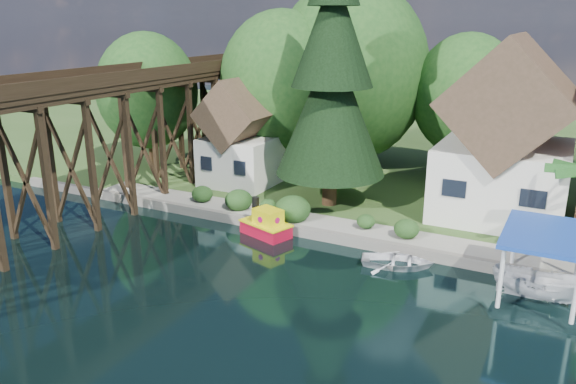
% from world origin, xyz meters
% --- Properties ---
extents(ground, '(140.00, 140.00, 0.00)m').
position_xyz_m(ground, '(0.00, 0.00, 0.00)').
color(ground, black).
rests_on(ground, ground).
extents(bank, '(140.00, 52.00, 0.50)m').
position_xyz_m(bank, '(0.00, 34.00, 0.25)').
color(bank, '#315020').
rests_on(bank, ground).
extents(seawall, '(60.00, 0.40, 0.62)m').
position_xyz_m(seawall, '(4.00, 8.00, 0.31)').
color(seawall, slate).
rests_on(seawall, ground).
extents(promenade, '(50.00, 2.60, 0.06)m').
position_xyz_m(promenade, '(6.00, 9.30, 0.53)').
color(promenade, gray).
rests_on(promenade, bank).
extents(trestle_bridge, '(4.12, 44.18, 9.30)m').
position_xyz_m(trestle_bridge, '(-16.00, 5.17, 5.35)').
color(trestle_bridge, black).
rests_on(trestle_bridge, ground).
extents(house_left, '(7.64, 8.64, 11.02)m').
position_xyz_m(house_left, '(7.00, 16.00, 5.14)').
color(house_left, white).
rests_on(house_left, bank).
extents(shed, '(5.09, 5.40, 7.85)m').
position_xyz_m(shed, '(-11.00, 14.50, 3.83)').
color(shed, white).
rests_on(shed, bank).
extents(bg_trees, '(49.90, 13.30, 10.57)m').
position_xyz_m(bg_trees, '(1.00, 21.25, 7.29)').
color(bg_trees, '#382314').
rests_on(bg_trees, bank).
extents(shrubs, '(15.76, 2.47, 1.70)m').
position_xyz_m(shrubs, '(-4.60, 9.26, 1.23)').
color(shrubs, '#1C3F16').
rests_on(shrubs, bank).
extents(conifer, '(7.04, 7.04, 17.34)m').
position_xyz_m(conifer, '(-3.24, 12.89, 8.85)').
color(conifer, '#382314').
rests_on(conifer, bank).
extents(tugboat, '(3.42, 2.55, 2.21)m').
position_xyz_m(tugboat, '(-4.82, 7.19, 0.66)').
color(tugboat, '#B60C27').
rests_on(tugboat, ground).
extents(boat_white_a, '(4.30, 3.57, 0.77)m').
position_xyz_m(boat_white_a, '(3.38, 6.50, 0.39)').
color(boat_white_a, white).
rests_on(boat_white_a, ground).
extents(boat_canopy, '(4.17, 5.18, 3.32)m').
position_xyz_m(boat_canopy, '(10.12, 5.97, 1.42)').
color(boat_canopy, silver).
rests_on(boat_canopy, ground).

